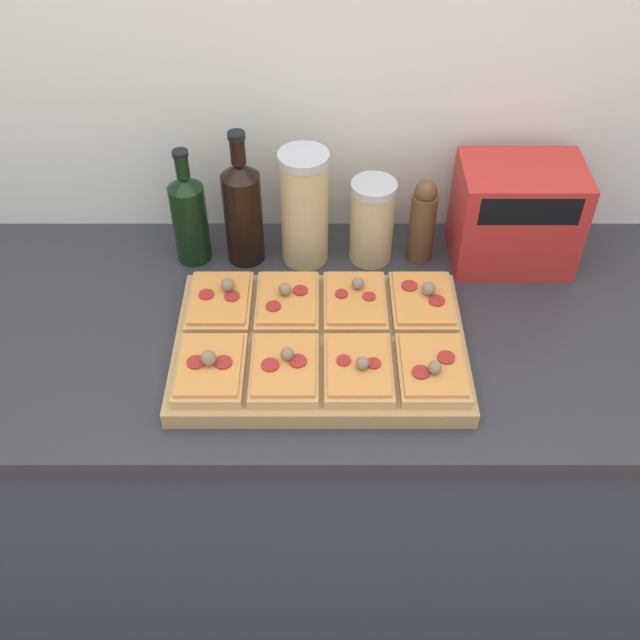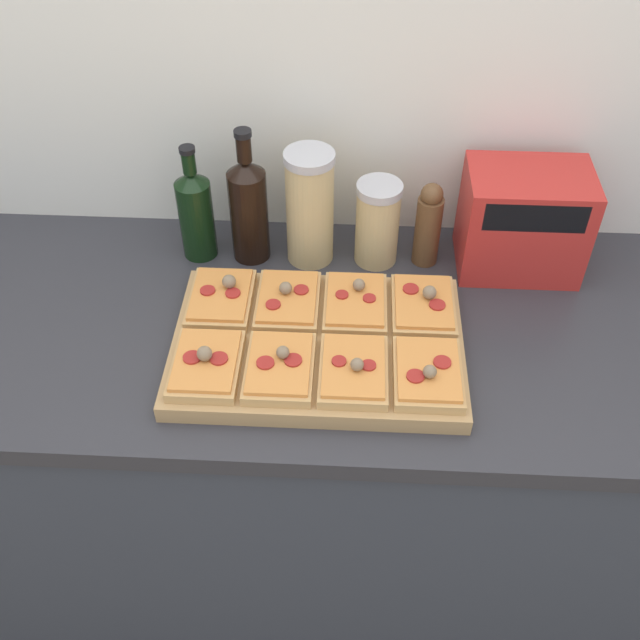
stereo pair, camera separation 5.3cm
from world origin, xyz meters
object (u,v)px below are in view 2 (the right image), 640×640
Objects in this scene: olive_oil_bottle at (196,212)px; grain_jar_short at (377,223)px; pepper_mill at (428,225)px; cutting_board at (319,345)px; wine_bottle at (248,207)px; grain_jar_tall at (310,207)px; toaster_oven at (523,221)px.

grain_jar_short is at bearing -0.00° from olive_oil_bottle.
grain_jar_short is 0.98× the size of pepper_mill.
cutting_board is 2.88× the size of grain_jar_short.
cutting_board is 0.31m from grain_jar_short.
wine_bottle is 1.57× the size of pepper_mill.
grain_jar_tall is 0.14m from grain_jar_short.
wine_bottle is 1.11× the size of toaster_oven.
toaster_oven is (0.30, -0.00, 0.02)m from grain_jar_short.
grain_jar_tall reaches higher than toaster_oven.
pepper_mill is at bearing 0.00° from wine_bottle.
pepper_mill is (0.10, 0.00, -0.00)m from grain_jar_short.
olive_oil_bottle is 0.24m from grain_jar_tall.
cutting_board is at bearing -60.56° from wine_bottle.
wine_bottle is at bearing 179.91° from toaster_oven.
grain_jar_short is (0.14, -0.00, -0.03)m from grain_jar_tall.
cutting_board is 2.07× the size of olive_oil_bottle.
olive_oil_bottle reaches higher than pepper_mill.
grain_jar_short is at bearing -0.00° from wine_bottle.
olive_oil_bottle is at bearing 133.70° from cutting_board.
olive_oil_bottle is (-0.27, 0.28, 0.09)m from cutting_board.
pepper_mill is 0.19m from toaster_oven.
pepper_mill is at bearing 179.75° from toaster_oven.
cutting_board is 2.12× the size of grain_jar_tall.
toaster_oven is at bearing -0.09° from wine_bottle.
olive_oil_bottle reaches higher than toaster_oven.
grain_jar_short is 0.30m from toaster_oven.
olive_oil_bottle is 1.02× the size of grain_jar_tall.
cutting_board is 0.34m from wine_bottle.
wine_bottle reaches higher than grain_jar_tall.
wine_bottle is (0.11, 0.00, 0.02)m from olive_oil_bottle.
wine_bottle reaches higher than cutting_board.
grain_jar_tall is 0.25m from pepper_mill.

